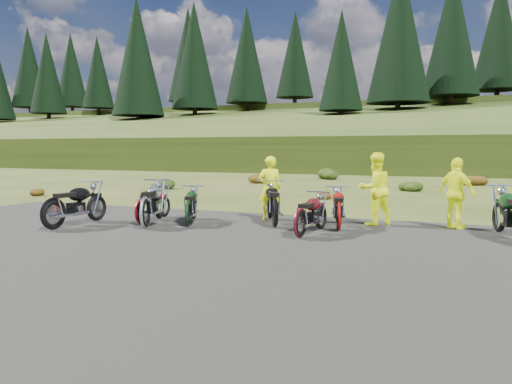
% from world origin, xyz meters
% --- Properties ---
extents(ground, '(300.00, 300.00, 0.00)m').
position_xyz_m(ground, '(0.00, 0.00, 0.00)').
color(ground, '#2F3F15').
rests_on(ground, ground).
extents(gravel_pad, '(20.00, 12.00, 0.04)m').
position_xyz_m(gravel_pad, '(0.00, -2.00, 0.00)').
color(gravel_pad, black).
rests_on(gravel_pad, ground).
extents(hill_slope, '(300.00, 45.97, 9.37)m').
position_xyz_m(hill_slope, '(0.00, 50.00, 0.00)').
color(hill_slope, '#314115').
rests_on(hill_slope, ground).
extents(hill_plateau, '(300.00, 90.00, 9.17)m').
position_xyz_m(hill_plateau, '(0.00, 110.00, 0.00)').
color(hill_plateau, '#314115').
rests_on(hill_plateau, ground).
extents(conifer_9, '(7.48, 7.48, 19.00)m').
position_xyz_m(conifer_9, '(-81.00, 71.00, 19.26)').
color(conifer_9, black).
rests_on(conifer_9, ground).
extents(conifer_10, '(7.04, 7.04, 18.00)m').
position_xyz_m(conifer_10, '(-75.00, 77.00, 19.16)').
color(conifer_10, black).
rests_on(conifer_10, ground).
extents(conifer_12, '(6.16, 6.16, 16.00)m').
position_xyz_m(conifer_12, '(-63.00, 58.00, 15.17)').
color(conifer_12, black).
rests_on(conifer_12, ground).
extents(conifer_13, '(5.72, 5.72, 15.00)m').
position_xyz_m(conifer_13, '(-57.00, 64.00, 15.86)').
color(conifer_13, black).
rests_on(conifer_13, ground).
extents(conifer_14, '(5.28, 5.28, 14.00)m').
position_xyz_m(conifer_14, '(-51.00, 70.00, 16.55)').
color(conifer_14, black).
rests_on(conifer_14, ground).
extents(conifer_15, '(7.92, 7.92, 20.00)m').
position_xyz_m(conifer_15, '(-45.00, 76.00, 20.16)').
color(conifer_15, black).
rests_on(conifer_15, ground).
extents(conifer_16, '(7.48, 7.48, 19.00)m').
position_xyz_m(conifer_16, '(-39.00, 51.00, 15.28)').
color(conifer_16, black).
rests_on(conifer_16, ground).
extents(conifer_17, '(7.04, 7.04, 18.00)m').
position_xyz_m(conifer_17, '(-33.00, 57.00, 15.97)').
color(conifer_17, black).
rests_on(conifer_17, ground).
extents(conifer_18, '(6.60, 6.60, 17.00)m').
position_xyz_m(conifer_18, '(-27.00, 63.00, 16.66)').
color(conifer_18, black).
rests_on(conifer_18, ground).
extents(conifer_19, '(6.16, 6.16, 16.00)m').
position_xyz_m(conifer_19, '(-21.00, 69.00, 17.36)').
color(conifer_19, black).
rests_on(conifer_19, ground).
extents(conifer_20, '(5.72, 5.72, 15.00)m').
position_xyz_m(conifer_20, '(-15.00, 75.00, 17.65)').
color(conifer_20, black).
rests_on(conifer_20, ground).
extents(conifer_21, '(5.28, 5.28, 14.00)m').
position_xyz_m(conifer_21, '(-9.00, 50.00, 12.56)').
color(conifer_21, black).
rests_on(conifer_21, ground).
extents(conifer_22, '(7.92, 7.92, 20.00)m').
position_xyz_m(conifer_22, '(-3.00, 56.00, 16.77)').
color(conifer_22, black).
rests_on(conifer_22, ground).
extents(conifer_23, '(7.48, 7.48, 19.00)m').
position_xyz_m(conifer_23, '(3.00, 62.00, 17.47)').
color(conifer_23, black).
rests_on(conifer_23, ground).
extents(conifer_24, '(7.04, 7.04, 18.00)m').
position_xyz_m(conifer_24, '(9.00, 68.00, 18.16)').
color(conifer_24, black).
rests_on(conifer_24, ground).
extents(shrub_0, '(0.77, 0.77, 0.45)m').
position_xyz_m(shrub_0, '(-12.00, 6.00, 0.23)').
color(shrub_0, '#612B0C').
rests_on(shrub_0, ground).
extents(shrub_1, '(1.03, 1.03, 0.61)m').
position_xyz_m(shrub_1, '(-9.10, 11.30, 0.31)').
color(shrub_1, '#1E350D').
rests_on(shrub_1, ground).
extents(shrub_2, '(1.30, 1.30, 0.77)m').
position_xyz_m(shrub_2, '(-6.20, 16.60, 0.38)').
color(shrub_2, '#612B0C').
rests_on(shrub_2, ground).
extents(shrub_3, '(1.56, 1.56, 0.92)m').
position_xyz_m(shrub_3, '(-3.30, 21.90, 0.46)').
color(shrub_3, '#1E350D').
rests_on(shrub_3, ground).
extents(shrub_4, '(0.77, 0.77, 0.45)m').
position_xyz_m(shrub_4, '(-0.40, 9.20, 0.23)').
color(shrub_4, '#612B0C').
rests_on(shrub_4, ground).
extents(shrub_5, '(1.03, 1.03, 0.61)m').
position_xyz_m(shrub_5, '(2.50, 14.50, 0.31)').
color(shrub_5, '#1E350D').
rests_on(shrub_5, ground).
extents(shrub_6, '(1.30, 1.30, 0.77)m').
position_xyz_m(shrub_6, '(5.40, 19.80, 0.38)').
color(shrub_6, '#612B0C').
rests_on(shrub_6, ground).
extents(motorcycle_0, '(0.86, 2.27, 1.17)m').
position_xyz_m(motorcycle_0, '(-4.50, -0.83, 0.00)').
color(motorcycle_0, black).
rests_on(motorcycle_0, ground).
extents(motorcycle_1, '(0.80, 1.96, 1.00)m').
position_xyz_m(motorcycle_1, '(-3.04, 0.78, 0.00)').
color(motorcycle_1, maroon).
rests_on(motorcycle_1, ground).
extents(motorcycle_2, '(1.33, 2.01, 1.00)m').
position_xyz_m(motorcycle_2, '(-1.71, 0.93, 0.00)').
color(motorcycle_2, black).
rests_on(motorcycle_2, ground).
extents(motorcycle_3, '(1.47, 2.39, 1.19)m').
position_xyz_m(motorcycle_3, '(-2.54, 0.22, 0.00)').
color(motorcycle_3, silver).
rests_on(motorcycle_3, ground).
extents(motorcycle_4, '(0.84, 1.95, 0.99)m').
position_xyz_m(motorcycle_4, '(1.47, 0.39, 0.00)').
color(motorcycle_4, '#500D14').
rests_on(motorcycle_4, ground).
extents(motorcycle_5, '(1.62, 2.31, 1.16)m').
position_xyz_m(motorcycle_5, '(0.45, 1.54, 0.00)').
color(motorcycle_5, black).
rests_on(motorcycle_5, ground).
extents(motorcycle_6, '(1.13, 2.07, 1.03)m').
position_xyz_m(motorcycle_6, '(2.04, 1.72, 0.00)').
color(motorcycle_6, '#9E0D0B').
rests_on(motorcycle_6, ground).
extents(person_middle, '(0.77, 0.67, 1.79)m').
position_xyz_m(person_middle, '(-0.17, 2.80, 0.90)').
color(person_middle, '#E4F40C').
rests_on(person_middle, ground).
extents(person_right_a, '(1.17, 1.15, 1.90)m').
position_xyz_m(person_right_a, '(2.69, 3.00, 0.95)').
color(person_right_a, '#E4F40C').
rests_on(person_right_a, ground).
extents(person_right_b, '(1.10, 0.95, 1.78)m').
position_xyz_m(person_right_b, '(4.67, 3.12, 0.89)').
color(person_right_b, '#E4F40C').
rests_on(person_right_b, ground).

